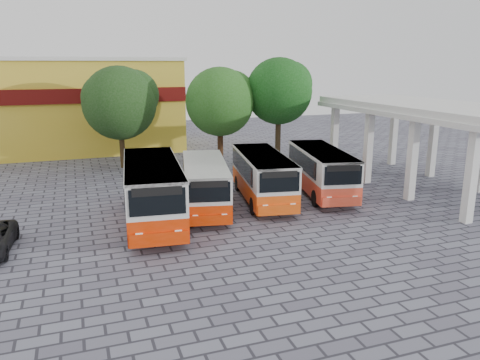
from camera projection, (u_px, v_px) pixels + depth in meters
name	position (u px, v px, depth m)	size (l,w,h in m)	color
ground	(303.00, 224.00, 23.33)	(90.00, 90.00, 0.00)	#555363
terminal_shelter	(427.00, 111.00, 29.20)	(6.80, 15.80, 5.40)	silver
shophouse_block	(65.00, 104.00, 42.50)	(20.40, 10.40, 8.30)	gold
bus_far_left	(152.00, 188.00, 23.13)	(3.51, 8.81, 3.09)	red
bus_centre_left	(205.00, 182.00, 25.31)	(3.70, 7.68, 2.64)	red
bus_centre_right	(263.00, 174.00, 26.90)	(3.56, 7.95, 2.75)	#EB4B09
bus_far_right	(321.00, 169.00, 28.31)	(3.87, 8.01, 2.75)	#E54326
tree_left	(120.00, 101.00, 34.87)	(5.77, 5.49, 7.66)	#402E18
tree_middle	(221.00, 99.00, 34.50)	(5.32, 5.07, 7.58)	#412614
tree_right	(279.00, 89.00, 35.25)	(5.26, 5.01, 8.26)	#41311D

